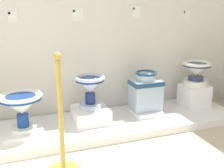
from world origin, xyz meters
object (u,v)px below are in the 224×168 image
object	(u,v)px
antique_toilet_pale_glazed	(21,105)
plinth_block_squat_floral	(194,95)
plinth_block_pale_glazed	(24,132)
info_placard_second	(78,15)
antique_toilet_central_ornate	(146,91)
plinth_block_leftmost	(91,115)
info_placard_first	(13,16)
antique_toilet_leftmost	(90,87)
info_placard_third	(136,12)
plinth_block_central_ornate	(145,111)
stanchion_post_near_left	(62,142)
info_placard_fourth	(186,15)
antique_toilet_squat_floral	(196,71)

from	to	relation	value
antique_toilet_pale_glazed	plinth_block_squat_floral	distance (m)	2.17
plinth_block_pale_glazed	plinth_block_squat_floral	world-z (taller)	plinth_block_squat_floral
antique_toilet_pale_glazed	info_placard_second	size ratio (longest dim) A/B	2.97
antique_toilet_central_ornate	plinth_block_leftmost	bearing A→B (deg)	-178.04
antique_toilet_central_ornate	info_placard_first	size ratio (longest dim) A/B	4.01
antique_toilet_leftmost	info_placard_first	world-z (taller)	info_placard_first
antique_toilet_leftmost	info_placard_third	xyz separation A→B (m)	(0.71, 0.39, 0.79)
plinth_block_central_ornate	info_placard_third	distance (m)	1.23
antique_toilet_pale_glazed	info_placard_third	distance (m)	1.75
antique_toilet_pale_glazed	stanchion_post_near_left	world-z (taller)	stanchion_post_near_left
plinth_block_central_ornate	stanchion_post_near_left	bearing A→B (deg)	-145.73
plinth_block_leftmost	antique_toilet_central_ornate	bearing A→B (deg)	1.96
antique_toilet_pale_glazed	stanchion_post_near_left	xyz separation A→B (m)	(0.29, -0.66, -0.13)
antique_toilet_central_ornate	info_placard_third	xyz separation A→B (m)	(0.02, 0.37, 0.91)
antique_toilet_pale_glazed	plinth_block_leftmost	xyz separation A→B (m)	(0.73, 0.08, -0.24)
plinth_block_pale_glazed	plinth_block_squat_floral	bearing A→B (deg)	3.92
antique_toilet_pale_glazed	plinth_block_central_ornate	bearing A→B (deg)	4.32
plinth_block_central_ornate	info_placard_fourth	distance (m)	1.41
antique_toilet_pale_glazed	info_placard_first	size ratio (longest dim) A/B	3.61
info_placard_third	info_placard_fourth	size ratio (longest dim) A/B	1.19
antique_toilet_central_ornate	info_placard_second	size ratio (longest dim) A/B	3.31
antique_toilet_leftmost	info_placard_fourth	world-z (taller)	info_placard_fourth
info_placard_first	antique_toilet_squat_floral	bearing A→B (deg)	-8.54
plinth_block_leftmost	antique_toilet_squat_floral	world-z (taller)	antique_toilet_squat_floral
plinth_block_pale_glazed	info_placard_fourth	world-z (taller)	info_placard_fourth
antique_toilet_squat_floral	info_placard_third	distance (m)	1.08
antique_toilet_squat_floral	info_placard_second	distance (m)	1.65
plinth_block_squat_floral	info_placard_first	bearing A→B (deg)	171.46
antique_toilet_central_ornate	plinth_block_squat_floral	world-z (taller)	antique_toilet_central_ornate
antique_toilet_squat_floral	stanchion_post_near_left	xyz separation A→B (m)	(-1.87, -0.81, -0.28)
plinth_block_pale_glazed	info_placard_third	bearing A→B (deg)	18.19
antique_toilet_central_ornate	plinth_block_pale_glazed	bearing A→B (deg)	-175.68
antique_toilet_leftmost	plinth_block_central_ornate	bearing A→B (deg)	1.96
plinth_block_leftmost	antique_toilet_central_ornate	size ratio (longest dim) A/B	0.83
plinth_block_leftmost	antique_toilet_leftmost	bearing A→B (deg)	0.00
antique_toilet_central_ornate	info_placard_fourth	bearing A→B (deg)	25.97
info_placard_second	stanchion_post_near_left	xyz separation A→B (m)	(-0.41, -1.14, -0.98)
plinth_block_leftmost	info_placard_second	world-z (taller)	info_placard_second
info_placard_second	info_placard_fourth	bearing A→B (deg)	-0.00
plinth_block_pale_glazed	info_placard_fourth	distance (m)	2.50
antique_toilet_pale_glazed	info_placard_third	world-z (taller)	info_placard_third
antique_toilet_pale_glazed	plinth_block_squat_floral	size ratio (longest dim) A/B	1.30
plinth_block_squat_floral	info_placard_third	xyz separation A→B (m)	(-0.72, 0.33, 1.06)
plinth_block_leftmost	antique_toilet_squat_floral	bearing A→B (deg)	2.57
plinth_block_pale_glazed	info_placard_first	distance (m)	1.23
antique_toilet_central_ornate	plinth_block_squat_floral	size ratio (longest dim) A/B	1.44
antique_toilet_central_ornate	info_placard_first	xyz separation A→B (m)	(-1.43, 0.37, 0.87)
plinth_block_leftmost	plinth_block_central_ornate	xyz separation A→B (m)	(0.69, 0.02, -0.05)
antique_toilet_squat_floral	antique_toilet_pale_glazed	bearing A→B (deg)	-176.08
plinth_block_pale_glazed	antique_toilet_central_ornate	bearing A→B (deg)	4.32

